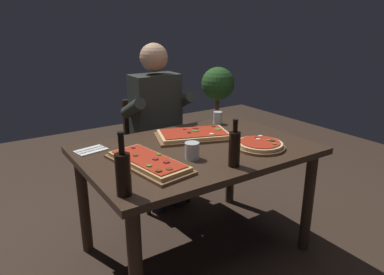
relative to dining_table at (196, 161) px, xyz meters
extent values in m
plane|color=#38281E|center=(0.00, 0.00, -0.64)|extent=(6.40, 6.40, 0.00)
cube|color=#3D2B1E|center=(0.00, 0.00, 0.08)|extent=(1.40, 0.96, 0.04)
cylinder|color=#3D2B1E|center=(-0.62, -0.40, -0.29)|extent=(0.07, 0.07, 0.70)
cylinder|color=#3D2B1E|center=(0.62, -0.40, -0.29)|extent=(0.07, 0.07, 0.70)
cylinder|color=#3D2B1E|center=(-0.62, 0.40, -0.29)|extent=(0.07, 0.07, 0.70)
cylinder|color=#3D2B1E|center=(0.62, 0.40, -0.29)|extent=(0.07, 0.07, 0.70)
cube|color=brown|center=(0.09, 0.17, 0.10)|extent=(0.56, 0.43, 0.02)
cube|color=#E5C184|center=(0.09, 0.17, 0.12)|extent=(0.52, 0.39, 0.02)
cube|color=#B72D19|center=(0.09, 0.17, 0.13)|extent=(0.47, 0.35, 0.01)
cylinder|color=brown|center=(0.28, 0.19, 0.14)|extent=(0.03, 0.03, 0.01)
cylinder|color=brown|center=(0.05, 0.17, 0.14)|extent=(0.03, 0.03, 0.01)
cylinder|color=beige|center=(0.16, 0.06, 0.14)|extent=(0.03, 0.03, 0.00)
cylinder|color=maroon|center=(0.14, 0.22, 0.14)|extent=(0.04, 0.04, 0.01)
cylinder|color=#4C7F2D|center=(0.26, 0.12, 0.14)|extent=(0.04, 0.04, 0.00)
cylinder|color=maroon|center=(0.07, 0.25, 0.14)|extent=(0.02, 0.02, 0.00)
cylinder|color=#4C7F2D|center=(0.11, 0.17, 0.14)|extent=(0.04, 0.04, 0.01)
cylinder|color=brown|center=(0.11, 0.17, 0.14)|extent=(0.03, 0.03, 0.00)
cube|color=brown|center=(-0.38, -0.10, 0.10)|extent=(0.32, 0.57, 0.02)
cube|color=tan|center=(-0.38, -0.10, 0.12)|extent=(0.28, 0.52, 0.02)
cube|color=#B72D19|center=(-0.38, -0.10, 0.13)|extent=(0.25, 0.48, 0.01)
cylinder|color=brown|center=(-0.42, -0.03, 0.14)|extent=(0.03, 0.03, 0.01)
cylinder|color=maroon|center=(-0.36, -0.13, 0.14)|extent=(0.03, 0.03, 0.01)
cylinder|color=maroon|center=(-0.33, -0.21, 0.14)|extent=(0.04, 0.04, 0.01)
cylinder|color=#4C7F2D|center=(-0.31, -0.08, 0.14)|extent=(0.03, 0.03, 0.01)
cylinder|color=brown|center=(-0.42, -0.28, 0.14)|extent=(0.03, 0.03, 0.01)
cylinder|color=#4C7F2D|center=(-0.46, 0.01, 0.14)|extent=(0.03, 0.03, 0.00)
cylinder|color=brown|center=(-0.36, -0.29, 0.14)|extent=(0.04, 0.04, 0.00)
cylinder|color=maroon|center=(-0.38, 0.10, 0.14)|extent=(0.03, 0.03, 0.01)
cylinder|color=#4C7F2D|center=(-0.43, -0.20, 0.14)|extent=(0.03, 0.03, 0.01)
cylinder|color=brown|center=(0.32, -0.23, 0.10)|extent=(0.31, 0.31, 0.02)
cylinder|color=#E5C184|center=(0.32, -0.23, 0.12)|extent=(0.28, 0.28, 0.02)
cylinder|color=#B72D19|center=(0.32, -0.23, 0.13)|extent=(0.24, 0.24, 0.01)
cylinder|color=#4C7F2D|center=(0.36, -0.31, 0.14)|extent=(0.03, 0.03, 0.00)
cylinder|color=brown|center=(0.39, -0.26, 0.14)|extent=(0.03, 0.03, 0.01)
cylinder|color=beige|center=(0.39, -0.16, 0.14)|extent=(0.03, 0.03, 0.01)
cylinder|color=#4C7F2D|center=(0.38, -0.24, 0.14)|extent=(0.02, 0.02, 0.00)
cylinder|color=beige|center=(0.34, -0.19, 0.14)|extent=(0.03, 0.03, 0.00)
cylinder|color=maroon|center=(0.35, -0.16, 0.14)|extent=(0.03, 0.03, 0.01)
cylinder|color=black|center=(-0.63, -0.35, 0.19)|extent=(0.07, 0.07, 0.20)
cylinder|color=black|center=(-0.63, -0.35, 0.34)|extent=(0.03, 0.03, 0.09)
cylinder|color=black|center=(-0.63, -0.35, 0.39)|extent=(0.03, 0.03, 0.01)
cylinder|color=black|center=(0.00, -0.36, 0.19)|extent=(0.06, 0.06, 0.19)
cylinder|color=black|center=(0.00, -0.36, 0.32)|extent=(0.03, 0.03, 0.06)
cylinder|color=black|center=(0.00, -0.36, 0.35)|extent=(0.03, 0.03, 0.01)
cylinder|color=silver|center=(-0.13, -0.15, 0.14)|extent=(0.08, 0.08, 0.10)
cylinder|color=#5B3814|center=(-0.13, -0.15, 0.12)|extent=(0.07, 0.07, 0.05)
cylinder|color=silver|center=(0.43, 0.35, 0.14)|extent=(0.07, 0.07, 0.09)
cylinder|color=silver|center=(0.43, 0.35, 0.11)|extent=(0.06, 0.06, 0.04)
cube|color=white|center=(-0.57, 0.30, 0.10)|extent=(0.20, 0.14, 0.01)
cube|color=silver|center=(-0.57, 0.28, 0.10)|extent=(0.17, 0.04, 0.00)
cube|color=silver|center=(-0.57, 0.31, 0.10)|extent=(0.17, 0.04, 0.00)
cube|color=black|center=(0.13, 0.78, -0.21)|extent=(0.44, 0.44, 0.04)
cube|color=black|center=(0.13, 0.98, 0.02)|extent=(0.40, 0.04, 0.42)
cylinder|color=black|center=(-0.06, 0.59, -0.44)|extent=(0.04, 0.04, 0.41)
cylinder|color=black|center=(0.32, 0.59, -0.44)|extent=(0.04, 0.04, 0.41)
cylinder|color=black|center=(-0.06, 0.97, -0.44)|extent=(0.04, 0.04, 0.41)
cylinder|color=black|center=(0.32, 0.97, -0.44)|extent=(0.04, 0.04, 0.41)
cylinder|color=#23232D|center=(0.03, 0.60, -0.42)|extent=(0.11, 0.11, 0.45)
cylinder|color=#23232D|center=(0.23, 0.60, -0.42)|extent=(0.11, 0.11, 0.45)
cube|color=#23232D|center=(0.13, 0.68, -0.13)|extent=(0.34, 0.40, 0.12)
cube|color=#2D332D|center=(0.13, 0.78, 0.19)|extent=(0.38, 0.22, 0.52)
sphere|color=tan|center=(0.13, 0.78, 0.58)|extent=(0.22, 0.22, 0.22)
cylinder|color=#2D332D|center=(-0.09, 0.73, 0.21)|extent=(0.09, 0.31, 0.21)
cylinder|color=#2D332D|center=(0.35, 0.73, 0.21)|extent=(0.09, 0.31, 0.21)
cylinder|color=tan|center=(1.21, 1.36, -0.48)|extent=(0.31, 0.31, 0.33)
cylinder|color=brown|center=(1.21, 1.36, -0.14)|extent=(0.04, 0.04, 0.36)
sphere|color=#285623|center=(1.21, 1.36, 0.19)|extent=(0.36, 0.36, 0.36)
camera|label=1|loc=(-1.18, -1.73, 0.84)|focal=33.36mm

